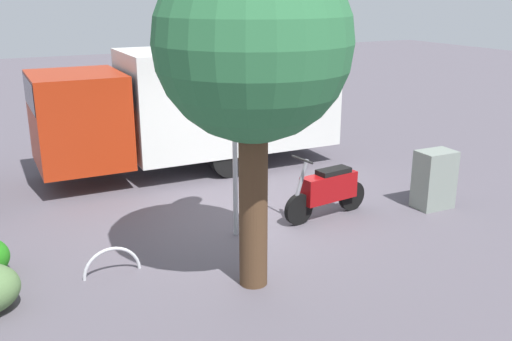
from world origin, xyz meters
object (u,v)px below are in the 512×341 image
at_px(motorcycle, 328,189).
at_px(street_tree, 253,46).
at_px(utility_cabinet, 434,179).
at_px(bike_rack_hoop, 113,274).
at_px(box_truck_near, 188,103).
at_px(stop_sign, 235,106).

bearing_deg(motorcycle, street_tree, 27.90).
bearing_deg(utility_cabinet, bike_rack_hoop, -0.19).
height_order(utility_cabinet, bike_rack_hoop, utility_cabinet).
distance_m(box_truck_near, motorcycle, 4.20).
distance_m(motorcycle, street_tree, 3.94).
xyz_separation_m(box_truck_near, bike_rack_hoop, (2.81, 4.37, -1.54)).
distance_m(stop_sign, street_tree, 2.01).
bearing_deg(utility_cabinet, motorcycle, -13.62).
xyz_separation_m(box_truck_near, motorcycle, (-1.21, 3.89, -1.02)).
relative_size(utility_cabinet, bike_rack_hoop, 1.30).
bearing_deg(stop_sign, bike_rack_hoop, 12.15).
bearing_deg(bike_rack_hoop, box_truck_near, -122.79).
xyz_separation_m(motorcycle, bike_rack_hoop, (4.02, 0.48, -0.52)).
relative_size(motorcycle, bike_rack_hoop, 2.13).
relative_size(box_truck_near, motorcycle, 4.72).
bearing_deg(box_truck_near, motorcycle, 107.76).
xyz_separation_m(motorcycle, stop_sign, (1.83, 0.00, 1.68)).
bearing_deg(stop_sign, utility_cabinet, 172.76).
bearing_deg(box_truck_near, street_tree, 79.23).
height_order(stop_sign, bike_rack_hoop, stop_sign).
xyz_separation_m(stop_sign, bike_rack_hoop, (2.20, 0.47, -2.20)).
distance_m(box_truck_near, utility_cabinet, 5.55).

